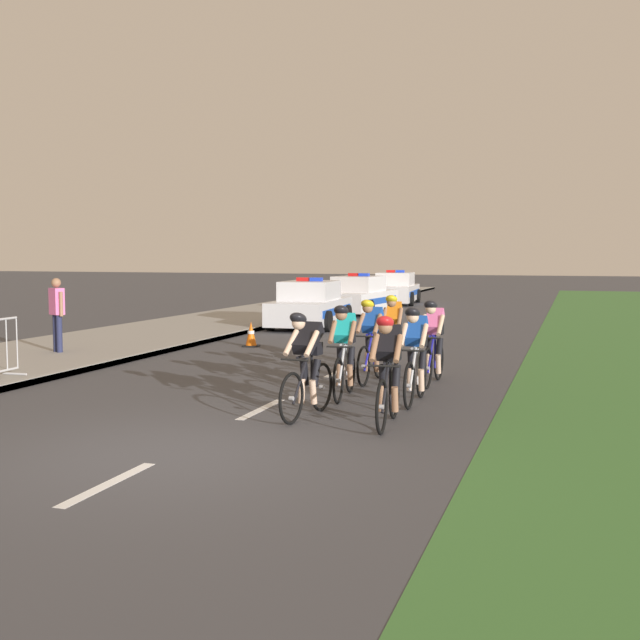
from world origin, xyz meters
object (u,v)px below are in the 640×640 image
Objects in this scene: spectator_closest at (57,310)px; cyclist_fourth at (415,354)px; police_car_second at (359,296)px; cyclist_fifth at (372,339)px; police_car_third at (396,290)px; cyclist_seventh at (393,331)px; traffic_cone_near at (251,335)px; cyclist_lead at (306,363)px; cyclist_second at (388,369)px; police_car_nearest at (310,306)px; cyclist_third at (344,350)px; cyclist_sixth at (433,341)px.

cyclist_fourth is at bearing -17.88° from spectator_closest.
cyclist_fourth is at bearing -71.74° from police_car_second.
cyclist_fifth is 0.38× the size of police_car_third.
cyclist_fifth is 16.32m from police_car_second.
spectator_closest is at bearing -176.01° from cyclist_seventh.
cyclist_fifth is 6.08m from traffic_cone_near.
cyclist_lead is 0.38× the size of police_car_third.
cyclist_second is at bearing -71.81° from cyclist_fifth.
police_car_third reaches higher than cyclist_second.
cyclist_fifth is at bearing -45.33° from traffic_cone_near.
cyclist_lead is 1.03× the size of spectator_closest.
cyclist_lead is at bearing -30.09° from spectator_closest.
cyclist_seventh is 9.37m from police_car_nearest.
cyclist_third is 1.19m from cyclist_fourth.
cyclist_second is at bearing -55.18° from traffic_cone_near.
police_car_nearest is 7.04× the size of traffic_cone_near.
cyclist_second is 0.38× the size of police_car_nearest.
cyclist_third is at bearing -79.09° from police_car_third.
cyclist_lead is 1.00× the size of cyclist_second.
police_car_third is 7.08× the size of traffic_cone_near.
cyclist_lead is 3.25m from cyclist_fifth.
police_car_nearest reaches higher than cyclist_fifth.
police_car_third is (-4.55, 23.61, -0.11)m from cyclist_third.
cyclist_fifth is 1.00× the size of cyclist_seventh.
police_car_second is at bearing 91.62° from traffic_cone_near.
cyclist_second and cyclist_seventh have the same top height.
cyclist_sixth is 22.59m from police_car_third.
spectator_closest is (-3.36, -3.21, 0.77)m from traffic_cone_near.
traffic_cone_near is at bearing 131.89° from cyclist_fourth.
police_car_second reaches higher than cyclist_third.
police_car_second reaches higher than cyclist_sixth.
police_car_second is at bearing 90.03° from police_car_nearest.
police_car_third is at bearing 102.66° from cyclist_second.
cyclist_third is 17.88m from police_car_second.
cyclist_seventh is at bearing -32.01° from traffic_cone_near.
cyclist_sixth reaches higher than traffic_cone_near.
cyclist_fifth reaches higher than traffic_cone_near.
cyclist_second is at bearing -90.94° from cyclist_fourth.
police_car_nearest and police_car_second have the same top height.
spectator_closest reaches higher than cyclist_fifth.
cyclist_third is at bearing -90.90° from cyclist_seventh.
cyclist_lead is 19.44m from police_car_second.
cyclist_fifth is at bearing 88.15° from cyclist_lead.
cyclist_third is at bearing -91.06° from cyclist_fifth.
police_car_nearest and police_car_third have the same top height.
police_car_nearest is at bearing 120.43° from cyclist_sixth.
cyclist_second is 1.00× the size of cyclist_fifth.
police_car_third reaches higher than cyclist_fourth.
cyclist_lead is 1.25m from cyclist_second.
cyclist_third is 0.38× the size of police_car_second.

